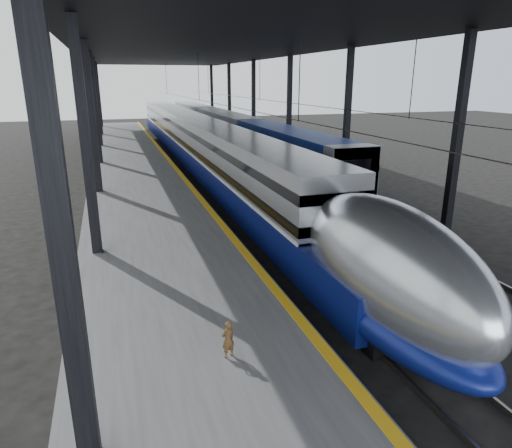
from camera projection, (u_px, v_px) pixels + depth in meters
name	position (u px, v px, depth m)	size (l,w,h in m)	color
ground	(296.00, 316.00, 14.11)	(160.00, 160.00, 0.00)	black
platform	(137.00, 180.00, 31.11)	(6.00, 80.00, 1.00)	#4C4C4F
yellow_strip	(177.00, 170.00, 31.77)	(0.30, 80.00, 0.01)	gold
rails	(249.00, 178.00, 33.56)	(6.52, 80.00, 0.16)	slate
canopy	(210.00, 46.00, 30.09)	(18.00, 75.00, 9.47)	black
tgv_train	(199.00, 145.00, 37.70)	(2.82, 65.20, 4.04)	silver
second_train	(227.00, 130.00, 48.50)	(2.71, 56.05, 3.74)	navy
child	(228.00, 339.00, 10.20)	(0.33, 0.21, 0.90)	#52371B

